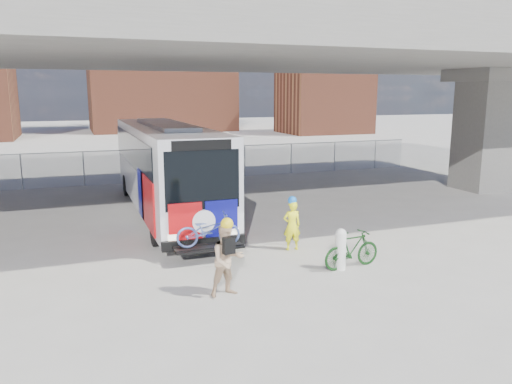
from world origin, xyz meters
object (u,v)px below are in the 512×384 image
bus (166,162)px  bollard (341,248)px  cyclist_hivis (292,224)px  cyclist_tan (227,259)px  bike_parked (352,249)px

bus → bollard: size_ratio=11.00×
bus → cyclist_hivis: (2.75, -6.31, -1.28)m
cyclist_tan → bollard: bearing=2.5°
bus → bollard: bearing=-68.7°
cyclist_tan → bike_parked: size_ratio=1.08×
bollard → cyclist_tan: size_ratio=0.61×
bus → cyclist_tan: 9.14m
cyclist_hivis → bollard: bearing=108.2°
bike_parked → cyclist_tan: bearing=93.5°
bike_parked → cyclist_hivis: bearing=16.8°
cyclist_tan → bike_parked: 3.90m
bollard → bus: bearing=111.3°
bollard → bike_parked: bollard is taller
bike_parked → bollard: bearing=82.1°
bus → cyclist_hivis: 7.01m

